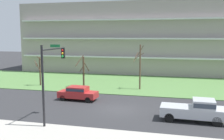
{
  "coord_description": "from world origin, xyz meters",
  "views": [
    {
      "loc": [
        5.27,
        -24.59,
        7.33
      ],
      "look_at": [
        -2.19,
        6.0,
        3.12
      ],
      "focal_mm": 41.47,
      "sensor_mm": 36.0,
      "label": 1
    }
  ],
  "objects_px": {
    "pickup_silver_center_left": "(195,110)",
    "tree_far_left": "(40,70)",
    "tree_center": "(140,66)",
    "sedan_red_near_left": "(78,93)",
    "traffic_signal_mast": "(51,71)",
    "tree_left": "(83,71)"
  },
  "relations": [
    {
      "from": "tree_center",
      "to": "traffic_signal_mast",
      "type": "relative_size",
      "value": 0.93
    },
    {
      "from": "tree_left",
      "to": "sedan_red_near_left",
      "type": "height_order",
      "value": "tree_left"
    },
    {
      "from": "tree_center",
      "to": "pickup_silver_center_left",
      "type": "height_order",
      "value": "tree_center"
    },
    {
      "from": "tree_left",
      "to": "tree_center",
      "type": "distance_m",
      "value": 7.91
    },
    {
      "from": "pickup_silver_center_left",
      "to": "tree_center",
      "type": "bearing_deg",
      "value": 120.2
    },
    {
      "from": "tree_center",
      "to": "sedan_red_near_left",
      "type": "xyz_separation_m",
      "value": [
        -6.06,
        -7.42,
        -2.43
      ]
    },
    {
      "from": "traffic_signal_mast",
      "to": "pickup_silver_center_left",
      "type": "bearing_deg",
      "value": 15.35
    },
    {
      "from": "tree_far_left",
      "to": "pickup_silver_center_left",
      "type": "xyz_separation_m",
      "value": [
        20.93,
        -11.14,
        -1.32
      ]
    },
    {
      "from": "tree_far_left",
      "to": "pickup_silver_center_left",
      "type": "height_order",
      "value": "tree_far_left"
    },
    {
      "from": "tree_left",
      "to": "traffic_signal_mast",
      "type": "distance_m",
      "value": 14.83
    },
    {
      "from": "tree_center",
      "to": "sedan_red_near_left",
      "type": "distance_m",
      "value": 9.88
    },
    {
      "from": "tree_far_left",
      "to": "sedan_red_near_left",
      "type": "bearing_deg",
      "value": -38.11
    },
    {
      "from": "tree_far_left",
      "to": "traffic_signal_mast",
      "type": "bearing_deg",
      "value": -57.62
    },
    {
      "from": "tree_far_left",
      "to": "tree_center",
      "type": "distance_m",
      "value": 14.57
    },
    {
      "from": "pickup_silver_center_left",
      "to": "traffic_signal_mast",
      "type": "bearing_deg",
      "value": -162.72
    },
    {
      "from": "tree_far_left",
      "to": "sedan_red_near_left",
      "type": "relative_size",
      "value": 0.98
    },
    {
      "from": "sedan_red_near_left",
      "to": "traffic_signal_mast",
      "type": "height_order",
      "value": "traffic_signal_mast"
    },
    {
      "from": "sedan_red_near_left",
      "to": "tree_center",
      "type": "bearing_deg",
      "value": -126.47
    },
    {
      "from": "pickup_silver_center_left",
      "to": "tree_far_left",
      "type": "bearing_deg",
      "value": 153.91
    },
    {
      "from": "tree_left",
      "to": "sedan_red_near_left",
      "type": "relative_size",
      "value": 1.02
    },
    {
      "from": "tree_left",
      "to": "pickup_silver_center_left",
      "type": "xyz_separation_m",
      "value": [
        14.24,
        -11.25,
        -1.39
      ]
    },
    {
      "from": "tree_left",
      "to": "sedan_red_near_left",
      "type": "bearing_deg",
      "value": -75.28
    }
  ]
}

